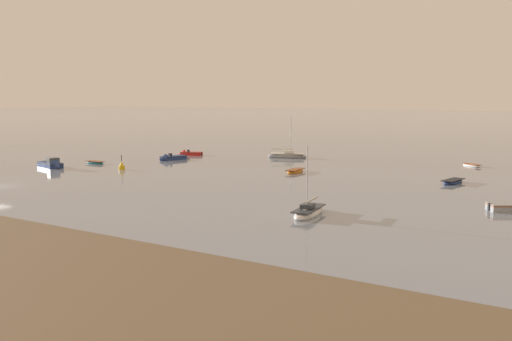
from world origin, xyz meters
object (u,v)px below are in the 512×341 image
rowboat_moored_0 (453,182)px  rowboat_moored_1 (295,171)px  sailboat_moored_1 (309,212)px  channel_buoy (122,166)px  motorboat_moored_6 (188,154)px  rowboat_moored_4 (471,166)px  rowboat_moored_3 (95,163)px  motorboat_moored_8 (170,159)px  sailboat_moored_0 (287,156)px  motorboat_moored_0 (53,165)px

rowboat_moored_0 → rowboat_moored_1: (-21.30, -1.50, -0.01)m
sailboat_moored_1 → channel_buoy: sailboat_moored_1 is taller
motorboat_moored_6 → rowboat_moored_1: bearing=138.3°
sailboat_moored_1 → rowboat_moored_4: bearing=166.3°
rowboat_moored_3 → channel_buoy: channel_buoy is taller
channel_buoy → rowboat_moored_4: bearing=36.7°
motorboat_moored_8 → rowboat_moored_3: bearing=-21.3°
sailboat_moored_1 → motorboat_moored_8: bearing=-132.9°
rowboat_moored_3 → motorboat_moored_6: bearing=-101.0°
rowboat_moored_1 → sailboat_moored_0: bearing=-151.5°
rowboat_moored_3 → rowboat_moored_4: rowboat_moored_3 is taller
rowboat_moored_1 → motorboat_moored_8: size_ratio=0.79×
sailboat_moored_0 → rowboat_moored_0: size_ratio=1.69×
motorboat_moored_6 → rowboat_moored_3: (-3.87, -18.50, -0.06)m
channel_buoy → sailboat_moored_0: bearing=65.8°
rowboat_moored_4 → motorboat_moored_6: bearing=-135.3°
rowboat_moored_3 → sailboat_moored_1: (47.29, -17.41, 0.13)m
motorboat_moored_0 → motorboat_moored_6: (5.05, 25.70, -0.13)m
motorboat_moored_0 → motorboat_moored_6: bearing=94.4°
sailboat_moored_0 → rowboat_moored_1: sailboat_moored_0 is taller
motorboat_moored_6 → rowboat_moored_3: bearing=57.5°
sailboat_moored_0 → rowboat_moored_0: (32.01, -15.06, -0.14)m
motorboat_moored_0 → rowboat_moored_0: 57.01m
sailboat_moored_0 → motorboat_moored_8: 20.30m
motorboat_moored_8 → rowboat_moored_3: motorboat_moored_8 is taller
rowboat_moored_3 → rowboat_moored_4: size_ratio=1.02×
rowboat_moored_3 → channel_buoy: size_ratio=1.56×
rowboat_moored_1 → motorboat_moored_6: 30.26m
motorboat_moored_0 → motorboat_moored_6: motorboat_moored_0 is taller
motorboat_moored_8 → rowboat_moored_3: 12.27m
rowboat_moored_0 → rowboat_moored_1: bearing=-77.1°
motorboat_moored_8 → channel_buoy: size_ratio=2.36×
rowboat_moored_4 → sailboat_moored_1: sailboat_moored_1 is taller
motorboat_moored_6 → rowboat_moored_4: (47.55, 9.85, -0.06)m
motorboat_moored_6 → rowboat_moored_3: size_ratio=1.32×
motorboat_moored_6 → channel_buoy: (5.28, -21.64, 0.25)m
rowboat_moored_0 → rowboat_moored_4: rowboat_moored_0 is taller
rowboat_moored_1 → channel_buoy: bearing=-69.2°
motorboat_moored_8 → rowboat_moored_4: motorboat_moored_8 is taller
rowboat_moored_1 → channel_buoy: (-22.99, -10.82, 0.28)m
motorboat_moored_8 → rowboat_moored_4: size_ratio=1.55×
motorboat_moored_6 → rowboat_moored_4: bearing=171.0°
rowboat_moored_0 → rowboat_moored_1: rowboat_moored_0 is taller
motorboat_moored_0 → rowboat_moored_1: 36.48m
sailboat_moored_0 → sailboat_moored_1: bearing=-80.1°
motorboat_moored_0 → motorboat_moored_8: size_ratio=1.14×
motorboat_moored_0 → rowboat_moored_3: (1.18, 7.19, -0.18)m
motorboat_moored_0 → rowboat_moored_0: bearing=32.2°
sailboat_moored_1 → channel_buoy: bearing=-119.1°
motorboat_moored_0 → motorboat_moored_8: bearing=81.4°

